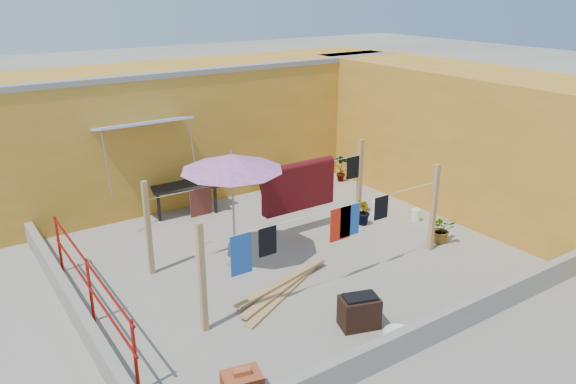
# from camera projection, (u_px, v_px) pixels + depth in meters

# --- Properties ---
(ground) EXTENTS (80.00, 80.00, 0.00)m
(ground) POSITION_uv_depth(u_px,v_px,m) (288.00, 255.00, 11.07)
(ground) COLOR #9E998E
(ground) RESTS_ON ground
(wall_back) EXTENTS (11.00, 3.27, 3.21)m
(wall_back) POSITION_uv_depth(u_px,v_px,m) (202.00, 126.00, 14.42)
(wall_back) COLOR orange
(wall_back) RESTS_ON ground
(wall_right) EXTENTS (2.40, 9.00, 3.20)m
(wall_right) POSITION_uv_depth(u_px,v_px,m) (470.00, 139.00, 13.25)
(wall_right) COLOR orange
(wall_right) RESTS_ON ground
(parapet_front) EXTENTS (8.30, 0.16, 0.44)m
(parapet_front) POSITION_uv_depth(u_px,v_px,m) (425.00, 333.00, 8.21)
(parapet_front) COLOR gray
(parapet_front) RESTS_ON ground
(parapet_left) EXTENTS (0.16, 7.30, 0.44)m
(parapet_left) POSITION_uv_depth(u_px,v_px,m) (75.00, 308.00, 8.85)
(parapet_left) COLOR gray
(parapet_left) RESTS_ON ground
(red_railing) EXTENTS (0.05, 4.20, 1.10)m
(red_railing) POSITION_uv_depth(u_px,v_px,m) (89.00, 281.00, 8.64)
(red_railing) COLOR #A31610
(red_railing) RESTS_ON ground
(clothesline_rig) EXTENTS (5.09, 2.35, 1.80)m
(clothesline_rig) POSITION_uv_depth(u_px,v_px,m) (299.00, 193.00, 11.48)
(clothesline_rig) COLOR tan
(clothesline_rig) RESTS_ON ground
(patio_umbrella) EXTENTS (2.05, 2.05, 2.25)m
(patio_umbrella) POSITION_uv_depth(u_px,v_px,m) (232.00, 163.00, 10.03)
(patio_umbrella) COLOR gray
(patio_umbrella) RESTS_ON ground
(outdoor_table) EXTENTS (1.61, 1.05, 0.70)m
(outdoor_table) POSITION_uv_depth(u_px,v_px,m) (184.00, 187.00, 12.95)
(outdoor_table) COLOR black
(outdoor_table) RESTS_ON ground
(lumber_pile) EXTENTS (2.28, 1.21, 0.14)m
(lumber_pile) POSITION_uv_depth(u_px,v_px,m) (282.00, 288.00, 9.72)
(lumber_pile) COLOR tan
(lumber_pile) RESTS_ON ground
(brazier) EXTENTS (0.69, 0.56, 0.54)m
(brazier) POSITION_uv_depth(u_px,v_px,m) (359.00, 311.00, 8.68)
(brazier) COLOR black
(brazier) RESTS_ON ground
(white_basin) EXTENTS (0.48, 0.48, 0.08)m
(white_basin) POSITION_uv_depth(u_px,v_px,m) (399.00, 334.00, 8.49)
(white_basin) COLOR white
(white_basin) RESTS_ON ground
(water_jug_a) EXTENTS (0.21, 0.21, 0.33)m
(water_jug_a) POSITION_uv_depth(u_px,v_px,m) (416.00, 215.00, 12.61)
(water_jug_a) COLOR white
(water_jug_a) RESTS_ON ground
(water_jug_b) EXTENTS (0.22, 0.22, 0.34)m
(water_jug_b) POSITION_uv_depth(u_px,v_px,m) (376.00, 208.00, 13.03)
(water_jug_b) COLOR white
(water_jug_b) RESTS_ON ground
(green_hose) EXTENTS (0.47, 0.47, 0.07)m
(green_hose) POSITION_uv_depth(u_px,v_px,m) (300.00, 196.00, 14.09)
(green_hose) COLOR #1D781A
(green_hose) RESTS_ON ground
(plant_back_a) EXTENTS (0.79, 0.75, 0.69)m
(plant_back_a) POSITION_uv_depth(u_px,v_px,m) (290.00, 176.00, 14.61)
(plant_back_a) COLOR #1E5819
(plant_back_a) RESTS_ON ground
(plant_back_b) EXTENTS (0.37, 0.37, 0.63)m
(plant_back_b) POSITION_uv_depth(u_px,v_px,m) (265.00, 182.00, 14.22)
(plant_back_b) COLOR #1E5819
(plant_back_b) RESTS_ON ground
(plant_right_a) EXTENTS (0.45, 0.48, 0.75)m
(plant_right_a) POSITION_uv_depth(u_px,v_px,m) (341.00, 168.00, 15.14)
(plant_right_a) COLOR #1E5819
(plant_right_a) RESTS_ON ground
(plant_right_b) EXTENTS (0.39, 0.43, 0.64)m
(plant_right_b) POSITION_uv_depth(u_px,v_px,m) (364.00, 212.00, 12.34)
(plant_right_b) COLOR #1E5819
(plant_right_b) RESTS_ON ground
(plant_right_c) EXTENTS (0.71, 0.69, 0.59)m
(plant_right_c) POSITION_uv_depth(u_px,v_px,m) (442.00, 229.00, 11.53)
(plant_right_c) COLOR #1E5819
(plant_right_c) RESTS_ON ground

